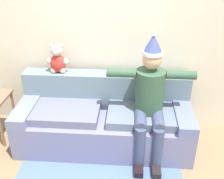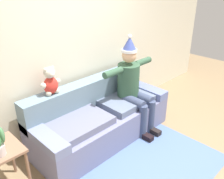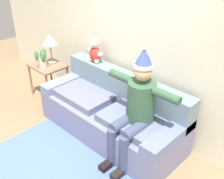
# 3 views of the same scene
# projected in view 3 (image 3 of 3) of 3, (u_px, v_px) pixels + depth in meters

# --- Properties ---
(ground_plane) EXTENTS (10.00, 10.00, 0.00)m
(ground_plane) POSITION_uv_depth(u_px,v_px,m) (55.00, 169.00, 3.46)
(ground_plane) COLOR #856C4D
(back_wall) EXTENTS (7.00, 0.10, 2.70)m
(back_wall) POSITION_uv_depth(u_px,v_px,m) (139.00, 37.00, 3.75)
(back_wall) COLOR beige
(back_wall) RESTS_ON ground_plane
(couch) EXTENTS (2.17, 0.86, 0.87)m
(couch) POSITION_uv_depth(u_px,v_px,m) (113.00, 113.00, 3.94)
(couch) COLOR slate
(couch) RESTS_ON ground_plane
(person_seated) EXTENTS (1.02, 0.77, 1.53)m
(person_seated) POSITION_uv_depth(u_px,v_px,m) (136.00, 107.00, 3.28)
(person_seated) COLOR #32533C
(person_seated) RESTS_ON ground_plane
(teddy_bear) EXTENTS (0.29, 0.17, 0.38)m
(teddy_bear) POSITION_uv_depth(u_px,v_px,m) (95.00, 51.00, 4.13)
(teddy_bear) COLOR red
(teddy_bear) RESTS_ON couch
(side_table) EXTENTS (0.59, 0.49, 0.60)m
(side_table) POSITION_uv_depth(u_px,v_px,m) (48.00, 70.00, 4.79)
(side_table) COLOR #88634C
(side_table) RESTS_ON ground_plane
(table_lamp) EXTENTS (0.24, 0.24, 0.53)m
(table_lamp) POSITION_uv_depth(u_px,v_px,m) (50.00, 41.00, 4.60)
(table_lamp) COLOR gray
(table_lamp) RESTS_ON side_table
(potted_plant) EXTENTS (0.24, 0.27, 0.33)m
(potted_plant) POSITION_uv_depth(u_px,v_px,m) (42.00, 59.00, 4.58)
(potted_plant) COLOR #BEB0AC
(potted_plant) RESTS_ON side_table
(area_rug) EXTENTS (1.90, 1.25, 0.01)m
(area_rug) POSITION_uv_depth(u_px,v_px,m) (55.00, 168.00, 3.46)
(area_rug) COLOR #4E6898
(area_rug) RESTS_ON ground_plane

